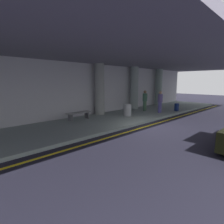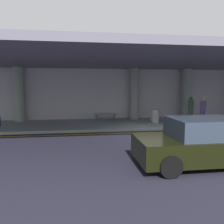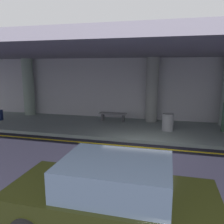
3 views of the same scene
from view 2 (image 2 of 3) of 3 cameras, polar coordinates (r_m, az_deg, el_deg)
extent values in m
plane|color=#1F1E2B|center=(11.64, 11.27, -5.82)|extent=(60.00, 60.00, 0.00)
cube|color=gray|center=(14.54, 7.27, -2.99)|extent=(26.00, 4.20, 0.15)
cube|color=yellow|center=(12.14, 10.43, -5.27)|extent=(26.00, 0.14, 0.01)
cylinder|color=gray|center=(16.04, -23.23, 4.24)|extent=(0.69, 0.69, 3.65)
cylinder|color=gray|center=(15.93, 5.84, 4.72)|extent=(0.69, 0.69, 3.65)
cylinder|color=gray|center=(17.32, 18.85, 4.55)|extent=(0.69, 0.69, 3.65)
cube|color=slate|center=(13.94, 8.05, 12.58)|extent=(28.00, 13.20, 0.30)
cube|color=#B4B3BB|center=(16.53, 5.33, 4.53)|extent=(26.00, 0.30, 3.80)
cube|color=black|center=(7.52, 22.19, -8.67)|extent=(4.10, 1.80, 0.70)
cube|color=#2D3847|center=(7.43, 23.08, -3.75)|extent=(2.10, 1.60, 0.60)
cylinder|color=black|center=(8.98, 26.94, -7.98)|extent=(0.64, 0.22, 0.64)
cylinder|color=black|center=(7.79, 10.15, -9.52)|extent=(0.64, 0.22, 0.64)
cylinder|color=black|center=(6.28, 15.09, -13.63)|extent=(0.64, 0.22, 0.64)
cylinder|color=#464286|center=(14.90, 22.28, -1.31)|extent=(0.16, 0.16, 0.82)
cylinder|color=#504C87|center=(15.02, 23.00, -1.29)|extent=(0.16, 0.16, 0.82)
cylinder|color=#554A82|center=(14.89, 22.76, 1.45)|extent=(0.38, 0.38, 0.62)
sphere|color=tan|center=(14.86, 22.83, 3.10)|extent=(0.24, 0.24, 0.24)
cylinder|color=#385741|center=(16.01, 19.54, -0.69)|extent=(0.16, 0.16, 0.82)
cylinder|color=#3F5E43|center=(16.11, 20.23, -0.68)|extent=(0.16, 0.16, 0.82)
cylinder|color=#385E4B|center=(15.99, 19.99, 1.88)|extent=(0.38, 0.38, 0.62)
sphere|color=#8C6647|center=(15.96, 20.05, 3.41)|extent=(0.24, 0.24, 0.24)
cube|color=slate|center=(15.16, -1.77, -0.55)|extent=(1.60, 0.50, 0.06)
cube|color=#4C4C51|center=(15.14, -4.10, -1.49)|extent=(0.10, 0.40, 0.42)
cube|color=#4C4C51|center=(15.27, 0.55, -1.41)|extent=(0.10, 0.40, 0.42)
cylinder|color=gray|center=(14.55, 11.18, -1.07)|extent=(0.56, 0.56, 0.85)
camera|label=1|loc=(7.26, -48.72, 4.85)|focal=28.79mm
camera|label=3|loc=(5.31, 57.39, 12.14)|focal=36.64mm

